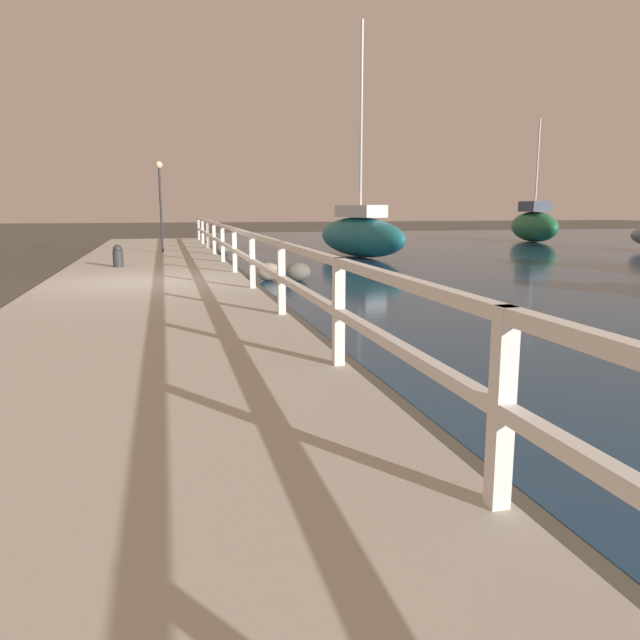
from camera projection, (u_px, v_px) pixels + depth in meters
ground_plane at (147, 294)px, 12.56m from camera, size 120.00×120.00×0.00m
dock_walkway at (147, 288)px, 12.54m from camera, size 4.06×36.00×0.24m
railing at (242, 246)px, 12.85m from camera, size 0.10×32.50×1.02m
boulder_mid_strip at (223, 249)px, 23.15m from camera, size 0.53×0.48×0.40m
boulder_upstream at (268, 272)px, 14.68m from camera, size 0.57×0.52×0.43m
boulder_downstream at (298, 272)px, 14.56m from camera, size 0.60×0.54×0.45m
mooring_bollard at (118, 256)px, 15.58m from camera, size 0.25×0.25×0.56m
dock_lamp at (160, 188)px, 20.41m from camera, size 0.24×0.24×2.95m
sailboat_teal at (360, 234)px, 21.64m from camera, size 2.34×5.47×7.77m
sailboat_green at (534, 225)px, 31.06m from camera, size 1.96×4.64×5.93m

